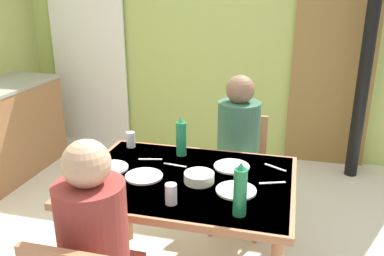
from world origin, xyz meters
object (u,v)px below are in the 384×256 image
(person_near_diner, at_px, (95,234))
(water_bottle_green_far, at_px, (240,191))
(water_bottle_green_near, at_px, (181,138))
(serving_bowl_center, at_px, (199,177))
(person_far_diner, at_px, (238,136))
(dining_table, at_px, (186,190))
(chair_far_diner, at_px, (239,165))

(person_near_diner, relative_size, water_bottle_green_far, 2.82)
(water_bottle_green_near, bearing_deg, serving_bowl_center, -59.86)
(person_far_diner, height_order, water_bottle_green_far, person_far_diner)
(person_far_diner, distance_m, serving_bowl_center, 0.72)
(person_far_diner, bearing_deg, dining_table, 73.10)
(dining_table, relative_size, person_far_diner, 1.59)
(water_bottle_green_far, bearing_deg, water_bottle_green_near, 126.43)
(person_far_diner, relative_size, water_bottle_green_near, 3.00)
(person_near_diner, bearing_deg, water_bottle_green_near, 83.77)
(chair_far_diner, xyz_separation_m, water_bottle_green_far, (0.15, -1.13, 0.39))
(dining_table, relative_size, person_near_diner, 1.59)
(water_bottle_green_far, relative_size, serving_bowl_center, 1.61)
(person_far_diner, height_order, serving_bowl_center, person_far_diner)
(dining_table, xyz_separation_m, chair_far_diner, (0.20, 0.81, -0.18))
(person_far_diner, xyz_separation_m, water_bottle_green_far, (0.15, -0.99, 0.10))
(dining_table, distance_m, person_near_diner, 0.72)
(serving_bowl_center, bearing_deg, person_near_diner, -115.64)
(person_far_diner, bearing_deg, serving_bowl_center, 80.59)
(chair_far_diner, xyz_separation_m, water_bottle_green_near, (-0.32, -0.50, 0.38))
(dining_table, distance_m, water_bottle_green_far, 0.52)
(person_near_diner, distance_m, person_far_diner, 1.41)
(water_bottle_green_near, distance_m, water_bottle_green_far, 0.78)
(dining_table, height_order, chair_far_diner, chair_far_diner)
(water_bottle_green_near, height_order, water_bottle_green_far, water_bottle_green_far)
(water_bottle_green_far, xyz_separation_m, serving_bowl_center, (-0.26, 0.29, -0.10))
(dining_table, height_order, water_bottle_green_near, water_bottle_green_near)
(person_near_diner, bearing_deg, person_far_diner, 72.50)
(dining_table, distance_m, serving_bowl_center, 0.14)
(person_far_diner, height_order, water_bottle_green_near, person_far_diner)
(dining_table, distance_m, chair_far_diner, 0.85)
(dining_table, xyz_separation_m, water_bottle_green_far, (0.35, -0.32, 0.21))
(chair_far_diner, distance_m, serving_bowl_center, 0.90)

